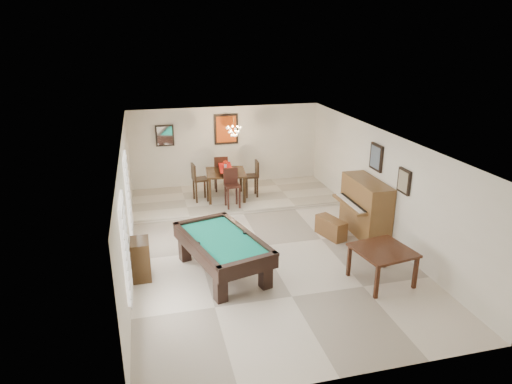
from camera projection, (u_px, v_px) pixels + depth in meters
name	position (u px, v px, depth m)	size (l,w,h in m)	color
ground_plane	(262.00, 246.00, 10.83)	(6.00, 9.00, 0.02)	beige
wall_back	(226.00, 148.00, 14.50)	(6.00, 0.04, 2.60)	silver
wall_front	(346.00, 303.00, 6.28)	(6.00, 0.04, 2.60)	silver
wall_left	(126.00, 206.00, 9.70)	(0.04, 9.00, 2.60)	silver
wall_right	(382.00, 184.00, 11.07)	(0.04, 9.00, 2.60)	silver
ceiling	(263.00, 139.00, 9.95)	(6.00, 9.00, 0.04)	white
dining_step	(235.00, 197.00, 13.77)	(6.00, 2.50, 0.12)	beige
window_left_front	(125.00, 247.00, 7.66)	(0.06, 1.00, 1.70)	white
window_left_rear	(128.00, 192.00, 10.22)	(0.06, 1.00, 1.70)	white
pool_table	(223.00, 256.00, 9.50)	(1.28, 2.36, 0.79)	black
square_table	(381.00, 265.00, 9.17)	(1.06, 1.06, 0.73)	black
upright_piano	(359.00, 208.00, 11.26)	(0.93, 1.67, 1.39)	brown
piano_bench	(331.00, 228.00, 11.23)	(0.33, 0.86, 0.48)	brown
apothecary_chest	(141.00, 259.00, 9.31)	(0.37, 0.56, 0.84)	black
dining_table	(226.00, 183.00, 13.42)	(1.13, 1.13, 0.93)	black
flower_vase	(225.00, 164.00, 13.22)	(0.13, 0.13, 0.22)	red
dining_chair_south	(232.00, 189.00, 12.69)	(0.40, 0.40, 1.09)	black
dining_chair_north	(221.00, 173.00, 14.03)	(0.41, 0.41, 1.12)	black
dining_chair_west	(200.00, 182.00, 13.18)	(0.41, 0.41, 1.12)	black
dining_chair_east	(251.00, 179.00, 13.54)	(0.40, 0.40, 1.08)	black
chandelier	(234.00, 128.00, 13.01)	(0.44, 0.44, 0.60)	#FFE5B2
back_painting	(226.00, 129.00, 14.26)	(0.75, 0.06, 0.95)	#D84C14
back_mirror	(165.00, 136.00, 13.86)	(0.55, 0.06, 0.65)	white
right_picture_upper	(376.00, 157.00, 11.13)	(0.06, 0.55, 0.65)	slate
right_picture_lower	(404.00, 181.00, 10.01)	(0.06, 0.45, 0.55)	gray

